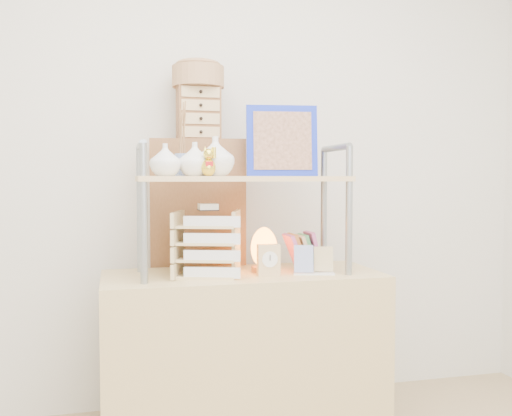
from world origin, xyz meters
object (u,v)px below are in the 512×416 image
at_px(desk, 243,358).
at_px(letter_tray, 208,247).
at_px(salt_lamp, 264,249).
at_px(cabinet, 199,277).

distance_m(desk, letter_tray, 0.52).
bearing_deg(desk, salt_lamp, 8.63).
height_order(desk, salt_lamp, salt_lamp).
bearing_deg(letter_tray, salt_lamp, 9.99).
relative_size(cabinet, letter_tray, 4.36).
xyz_separation_m(desk, salt_lamp, (0.10, 0.01, 0.48)).
xyz_separation_m(desk, cabinet, (-0.14, 0.37, 0.30)).
xyz_separation_m(desk, letter_tray, (-0.16, -0.03, 0.50)).
distance_m(cabinet, salt_lamp, 0.46).
bearing_deg(letter_tray, cabinet, 87.52).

